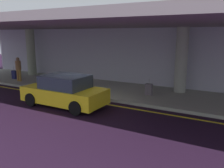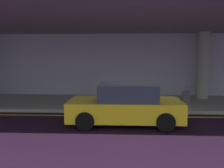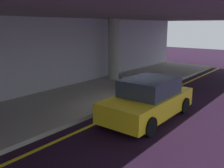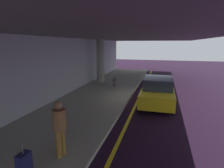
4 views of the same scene
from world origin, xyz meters
name	(u,v)px [view 1 (image 1 of 4)]	position (x,y,z in m)	size (l,w,h in m)	color
ground_plane	(78,103)	(0.00, 0.00, 0.00)	(60.00, 60.00, 0.00)	black
sidewalk	(109,89)	(0.00, 3.10, 0.07)	(26.00, 4.20, 0.15)	#9A9D8C
lane_stripe_yellow	(84,101)	(0.00, 0.50, 0.00)	(26.00, 0.14, 0.01)	yellow
support_column_far_left	(31,52)	(-8.00, 4.32, 1.97)	(0.68, 0.68, 3.65)	#98A488
support_column_left_mid	(181,60)	(4.00, 4.32, 1.97)	(0.68, 0.68, 3.65)	#95998C
ceiling_overhang	(104,24)	(0.00, 2.60, 3.95)	(28.00, 13.20, 0.30)	slate
terminal_back_wall	(126,57)	(0.00, 5.35, 1.90)	(26.00, 0.30, 3.80)	#ADADBF
car_yellow_taxi	(65,91)	(-0.29, -0.65, 0.71)	(4.10, 1.92, 1.50)	yellow
traveler_with_luggage	(18,68)	(-6.66, 1.91, 1.11)	(0.38, 0.38, 1.68)	olive
suitcase_upright_primary	(149,89)	(2.72, 2.73, 0.46)	(0.36, 0.22, 0.90)	#574F56
suitcase_upright_secondary	(14,75)	(-7.68, 2.32, 0.46)	(0.36, 0.22, 0.90)	#191C4A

